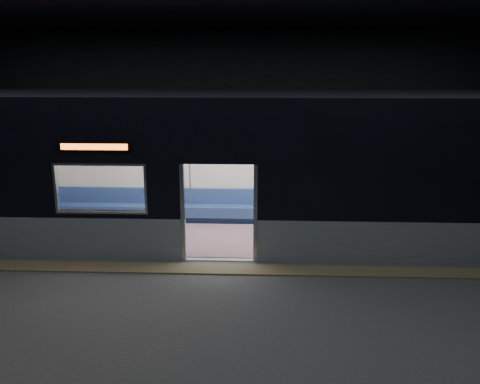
{
  "coord_description": "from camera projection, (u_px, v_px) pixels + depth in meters",
  "views": [
    {
      "loc": [
        0.85,
        -8.8,
        4.02
      ],
      "look_at": [
        0.37,
        2.3,
        1.16
      ],
      "focal_mm": 38.0,
      "sensor_mm": 36.0,
      "label": 1
    }
  ],
  "objects": [
    {
      "name": "tactile_strip",
      "position": [
        218.0,
        269.0,
        10.08
      ],
      "size": [
        22.8,
        0.5,
        0.03
      ],
      "primitive_type": "cube",
      "color": "#8C7F59",
      "rests_on": "station_floor"
    },
    {
      "name": "handbag",
      "position": [
        314.0,
        200.0,
        12.49
      ],
      "size": [
        0.34,
        0.29,
        0.16
      ],
      "primitive_type": "cube",
      "rotation": [
        0.0,
        0.0,
        0.04
      ],
      "color": "black",
      "rests_on": "passenger"
    },
    {
      "name": "station_envelope",
      "position": [
        212.0,
        83.0,
        8.64
      ],
      "size": [
        24.0,
        14.0,
        5.0
      ],
      "color": "black",
      "rests_on": "station_floor"
    },
    {
      "name": "transit_map",
      "position": [
        416.0,
        167.0,
        12.73
      ],
      "size": [
        0.92,
        0.03,
        0.6
      ],
      "primitive_type": "cube",
      "color": "white",
      "rests_on": "metro_car"
    },
    {
      "name": "metro_car",
      "position": [
        224.0,
        160.0,
        11.56
      ],
      "size": [
        18.0,
        3.04,
        3.35
      ],
      "color": "#91A1AD",
      "rests_on": "station_floor"
    },
    {
      "name": "passenger",
      "position": [
        312.0,
        193.0,
        12.69
      ],
      "size": [
        0.47,
        0.76,
        1.44
      ],
      "rotation": [
        0.0,
        0.0,
        0.18
      ],
      "color": "black",
      "rests_on": "metro_car"
    },
    {
      "name": "station_floor",
      "position": [
        215.0,
        282.0,
        9.56
      ],
      "size": [
        24.0,
        14.0,
        0.01
      ],
      "primitive_type": "cube",
      "color": "#47494C",
      "rests_on": "ground"
    }
  ]
}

